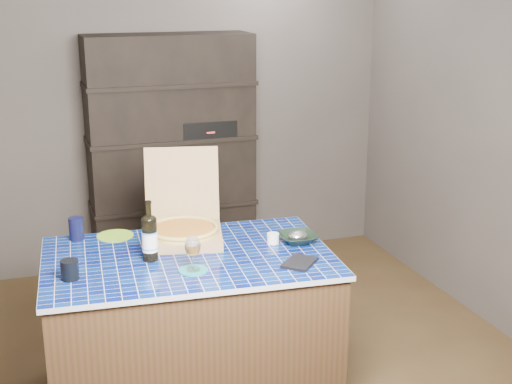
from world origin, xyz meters
name	(u,v)px	position (x,y,z in m)	size (l,w,h in m)	color
room	(231,157)	(0.00, 0.00, 1.25)	(3.50, 3.50, 3.50)	#4F3D22
shelving_unit	(172,157)	(0.00, 1.53, 0.90)	(1.20, 0.41, 1.80)	black
kitchen_island	(190,326)	(-0.30, -0.21, 0.40)	(1.54, 1.04, 0.80)	#402619
pizza_box	(183,227)	(-0.27, 0.04, 0.87)	(0.52, 0.59, 0.45)	#A87C56
mead_bottle	(150,237)	(-0.50, -0.21, 0.93)	(0.08, 0.08, 0.31)	black
teal_trivet	(193,270)	(-0.33, -0.42, 0.81)	(0.14, 0.14, 0.01)	#18767E
wine_glass	(193,247)	(-0.33, -0.42, 0.93)	(0.08, 0.08, 0.17)	white
tumbler	(70,270)	(-0.90, -0.33, 0.85)	(0.08, 0.08, 0.09)	black
dvd_case	(300,263)	(0.20, -0.50, 0.81)	(0.13, 0.19, 0.01)	black
bowl	(298,238)	(0.30, -0.22, 0.83)	(0.20, 0.20, 0.05)	black
foil_contents	(298,236)	(0.30, -0.22, 0.84)	(0.11, 0.09, 0.05)	#B7B6C2
white_jar	(273,238)	(0.17, -0.18, 0.83)	(0.06, 0.06, 0.06)	white
navy_cup	(76,229)	(-0.82, 0.22, 0.87)	(0.08, 0.08, 0.13)	black
green_trivet	(115,236)	(-0.61, 0.20, 0.81)	(0.20, 0.20, 0.01)	#7DBB28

